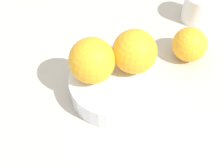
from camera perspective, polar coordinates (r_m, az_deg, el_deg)
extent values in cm
cube|color=#BCB29E|center=(61.05, 0.00, -2.06)|extent=(110.00, 110.00, 2.00)
cylinder|color=silver|center=(59.90, 0.00, -1.31)|extent=(9.54, 9.54, 0.80)
cylinder|color=silver|center=(58.35, 0.00, -0.26)|extent=(15.39, 15.39, 4.57)
sphere|color=#F9A823|center=(53.92, -3.58, 4.17)|extent=(7.92, 7.92, 7.92)
sphere|color=#F9A823|center=(55.34, 4.03, 5.75)|extent=(7.79, 7.79, 7.79)
sphere|color=#F9A823|center=(65.00, 13.55, 6.82)|extent=(6.80, 6.80, 6.80)
cylinder|color=white|center=(73.61, 14.89, 13.01)|extent=(6.23, 6.23, 6.50)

